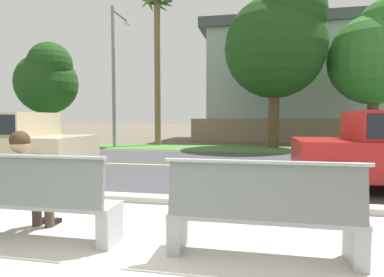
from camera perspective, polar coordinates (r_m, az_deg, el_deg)
ground_plane at (r=10.85m, az=5.02°, el=-3.86°), size 140.00×140.00×0.00m
sidewalk_pavement at (r=3.59m, az=-9.30°, el=-19.19°), size 44.00×3.60×0.01m
curb_edge at (r=5.35m, az=-1.79°, el=-10.93°), size 44.00×0.30×0.11m
street_asphalt at (r=9.37m, az=4.01°, el=-5.00°), size 52.00×8.00×0.01m
road_centre_line at (r=9.37m, az=4.01°, el=-4.97°), size 48.00×0.14×0.01m
far_verge_grass at (r=15.12m, az=6.83°, el=-1.76°), size 48.00×2.80×0.02m
bench_left at (r=4.08m, az=-25.97°, el=-10.03°), size 1.87×0.48×1.01m
bench_right at (r=3.28m, az=12.36°, el=-13.05°), size 1.87×0.48×1.01m
seated_person_grey at (r=4.31m, az=-27.21°, el=-6.39°), size 0.52×0.68×1.25m
car_beige_near at (r=9.17m, az=-30.70°, el=-0.33°), size 4.30×1.86×1.54m
streetlamp at (r=16.49m, az=-13.44°, el=12.10°), size 0.24×2.10×6.76m
shade_tree_far_left at (r=19.55m, az=-24.19°, el=9.60°), size 3.33×3.33×5.50m
shade_tree_left at (r=16.19m, az=15.05°, el=16.54°), size 4.73×4.73×7.80m
shade_tree_centre at (r=17.18m, az=30.15°, el=13.05°), size 4.08×4.08×6.73m
palm_tree_tall at (r=17.93m, az=-6.20°, el=20.31°), size 2.09×1.98×8.20m
garden_wall at (r=19.57m, az=18.93°, el=1.30°), size 13.00×0.36×1.40m
house_across_street at (r=22.90m, az=18.85°, el=9.27°), size 12.81×6.91×7.44m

